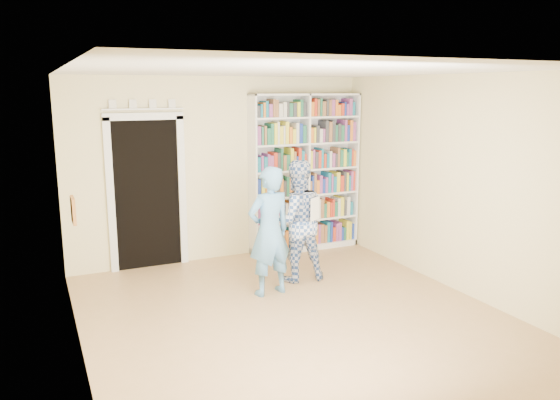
{
  "coord_description": "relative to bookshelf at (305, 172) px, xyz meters",
  "views": [
    {
      "loc": [
        -2.56,
        -5.15,
        2.51
      ],
      "look_at": [
        0.23,
        0.9,
        1.16
      ],
      "focal_mm": 35.0,
      "sensor_mm": 36.0,
      "label": 1
    }
  ],
  "objects": [
    {
      "name": "floor",
      "position": [
        -1.33,
        -2.34,
        -1.24
      ],
      "size": [
        5.0,
        5.0,
        0.0
      ],
      "primitive_type": "plane",
      "color": "#AC8453",
      "rests_on": "ground"
    },
    {
      "name": "ceiling",
      "position": [
        -1.33,
        -2.34,
        1.46
      ],
      "size": [
        5.0,
        5.0,
        0.0
      ],
      "primitive_type": "plane",
      "rotation": [
        3.14,
        0.0,
        0.0
      ],
      "color": "white",
      "rests_on": "wall_back"
    },
    {
      "name": "wall_back",
      "position": [
        -1.33,
        0.16,
        0.11
      ],
      "size": [
        4.5,
        0.0,
        4.5
      ],
      "primitive_type": "plane",
      "rotation": [
        1.57,
        0.0,
        0.0
      ],
      "color": "beige",
      "rests_on": "floor"
    },
    {
      "name": "wall_left",
      "position": [
        -3.58,
        -2.34,
        0.11
      ],
      "size": [
        0.0,
        5.0,
        5.0
      ],
      "primitive_type": "plane",
      "rotation": [
        1.57,
        0.0,
        1.57
      ],
      "color": "beige",
      "rests_on": "floor"
    },
    {
      "name": "wall_right",
      "position": [
        0.92,
        -2.34,
        0.11
      ],
      "size": [
        0.0,
        5.0,
        5.0
      ],
      "primitive_type": "plane",
      "rotation": [
        1.57,
        0.0,
        -1.57
      ],
      "color": "beige",
      "rests_on": "floor"
    },
    {
      "name": "bookshelf",
      "position": [
        0.0,
        0.0,
        0.0
      ],
      "size": [
        1.78,
        0.33,
        2.45
      ],
      "rotation": [
        0.0,
        0.0,
        0.31
      ],
      "color": "white",
      "rests_on": "floor"
    },
    {
      "name": "doorway",
      "position": [
        -2.43,
        0.13,
        -0.06
      ],
      "size": [
        1.1,
        0.08,
        2.43
      ],
      "color": "black",
      "rests_on": "floor"
    },
    {
      "name": "wall_art",
      "position": [
        -3.56,
        -2.14,
        0.16
      ],
      "size": [
        0.03,
        0.25,
        0.25
      ],
      "primitive_type": "cube",
      "color": "brown",
      "rests_on": "wall_left"
    },
    {
      "name": "man_blue",
      "position": [
        -1.29,
        -1.57,
        -0.43
      ],
      "size": [
        0.64,
        0.47,
        1.61
      ],
      "primitive_type": "imported",
      "rotation": [
        0.0,
        0.0,
        3.29
      ],
      "color": "#568FBF",
      "rests_on": "floor"
    },
    {
      "name": "man_plaid",
      "position": [
        -0.76,
        -1.23,
        -0.43
      ],
      "size": [
        0.85,
        0.7,
        1.62
      ],
      "primitive_type": "imported",
      "rotation": [
        0.0,
        0.0,
        3.03
      ],
      "color": "#2C4B88",
      "rests_on": "floor"
    },
    {
      "name": "paper_sheet",
      "position": [
        -0.61,
        -1.48,
        -0.23
      ],
      "size": [
        0.18,
        0.12,
        0.3
      ],
      "primitive_type": "cube",
      "rotation": [
        0.0,
        0.0,
        0.55
      ],
      "color": "white",
      "rests_on": "man_plaid"
    }
  ]
}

